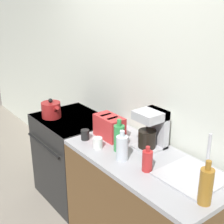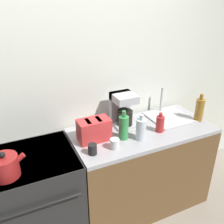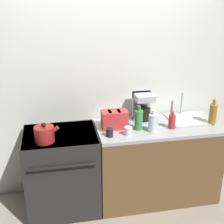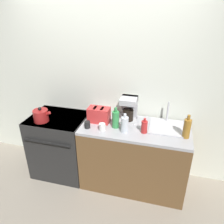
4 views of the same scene
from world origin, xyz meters
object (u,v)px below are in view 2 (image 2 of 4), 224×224
coffee_maker (123,108)px  bottle_red (160,124)px  bottle_green (124,127)px  kettle (5,166)px  bottle_clear (141,129)px  cup_white (115,144)px  toaster (94,130)px  stove (34,201)px  bottle_amber (199,110)px  cup_black (92,149)px

coffee_maker → bottle_red: size_ratio=1.69×
coffee_maker → bottle_green: (-0.12, -0.24, -0.05)m
kettle → bottle_clear: size_ratio=1.02×
bottle_clear → cup_white: (-0.27, -0.03, -0.06)m
bottle_green → toaster: bearing=160.7°
kettle → toaster: 0.75m
stove → bottle_green: 0.99m
stove → kettle: kettle is taller
toaster → bottle_amber: bottle_amber is taller
bottle_amber → bottle_green: bearing=178.8°
coffee_maker → bottle_clear: bearing=-87.4°
coffee_maker → cup_black: bearing=-142.0°
kettle → cup_white: bearing=-1.0°
kettle → toaster: bearing=14.1°
bottle_red → cup_white: bearing=-171.2°
bottle_red → coffee_maker: bearing=131.2°
kettle → cup_white: size_ratio=2.74×
coffee_maker → bottle_clear: size_ratio=1.34×
kettle → toaster: kettle is taller
toaster → bottle_amber: bearing=-5.4°
kettle → bottle_red: (1.33, 0.06, -0.00)m
bottle_red → bottle_clear: size_ratio=0.79×
bottle_red → bottle_clear: (-0.23, -0.04, 0.02)m
toaster → kettle: bearing=-165.9°
bottle_red → cup_black: (-0.69, -0.07, -0.03)m
bottle_green → bottle_clear: bearing=-30.1°
stove → bottle_red: 1.29m
coffee_maker → bottle_clear: 0.33m
stove → coffee_maker: coffee_maker is taller
bottle_amber → bottle_red: bearing=-178.0°
bottle_red → stove: bearing=175.9°
bottle_clear → bottle_green: (-0.13, 0.08, 0.01)m
bottle_red → cup_white: bottle_red is taller
bottle_green → cup_black: (-0.33, -0.11, -0.07)m
stove → bottle_clear: bottle_clear is taller
toaster → bottle_green: size_ratio=1.04×
coffee_maker → kettle: bearing=-162.6°
toaster → bottle_green: bottle_green is taller
toaster → bottle_red: toaster is taller
stove → bottle_green: bearing=-3.6°
stove → bottle_clear: (0.95, -0.13, 0.54)m
coffee_maker → cup_white: coffee_maker is taller
toaster → bottle_clear: bottle_clear is taller
coffee_maker → bottle_amber: coffee_maker is taller
cup_white → coffee_maker: bearing=54.3°
cup_black → bottle_red: bearing=6.0°
stove → bottle_amber: (1.66, -0.07, 0.56)m
kettle → bottle_green: bottle_green is taller
bottle_green → bottle_red: bearing=-5.3°
stove → bottle_clear: bearing=-7.6°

